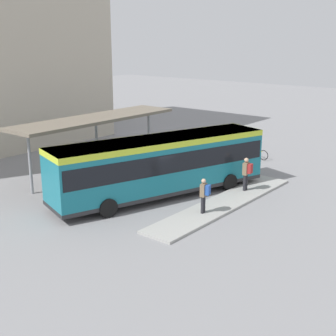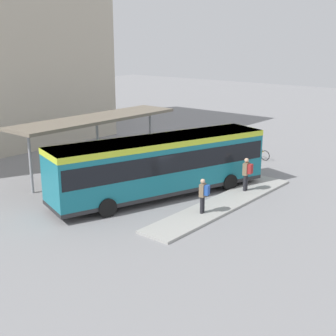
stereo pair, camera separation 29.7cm
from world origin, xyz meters
The scene contains 9 objects.
ground_plane centered at (0.00, 0.00, 0.00)m, with size 120.00×120.00×0.00m, color gray.
curb_island centered at (1.02, -3.30, 0.06)m, with size 10.92×1.80×0.12m.
city_bus centered at (0.01, 0.00, 1.84)m, with size 12.12×6.01×3.13m.
pedestrian_waiting centered at (-0.84, -3.37, 1.08)m, with size 0.45×0.50×1.67m.
pedestrian_companion centered at (3.37, -3.19, 1.16)m, with size 0.47×0.50×1.80m.
bicycle_yellow centered at (10.21, -0.14, 0.36)m, with size 0.48×1.65×0.71m.
bicycle_black centered at (10.46, 0.63, 0.37)m, with size 0.48×1.70×0.73m.
bicycle_white centered at (10.09, 1.40, 0.36)m, with size 0.48×1.66×0.72m.
station_shelter centered at (0.68, 5.64, 3.37)m, with size 11.18×2.72×3.54m.
Camera 1 is at (-17.97, -15.15, 8.11)m, focal length 50.00 mm.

